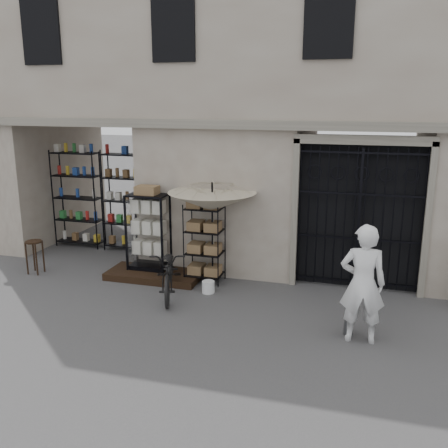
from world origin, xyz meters
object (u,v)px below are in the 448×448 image
(white_bucket, at_px, (208,287))
(bicycle, at_px, (170,295))
(display_cabinet, at_px, (149,236))
(wire_rack, at_px, (205,244))
(shopkeeper, at_px, (359,340))
(market_umbrella, at_px, (212,197))
(wooden_stool, at_px, (35,256))
(steel_bollard, at_px, (349,311))

(white_bucket, xyz_separation_m, bicycle, (-0.68, -0.33, -0.12))
(display_cabinet, height_order, wire_rack, display_cabinet)
(bicycle, relative_size, shopkeeper, 0.97)
(market_umbrella, distance_m, wooden_stool, 4.22)
(market_umbrella, distance_m, bicycle, 2.13)
(wire_rack, xyz_separation_m, shopkeeper, (3.19, -1.85, -0.82))
(bicycle, xyz_separation_m, steel_bollard, (3.44, -0.77, 0.41))
(display_cabinet, bearing_deg, shopkeeper, -47.08)
(display_cabinet, relative_size, steel_bollard, 2.17)
(steel_bollard, bearing_deg, shopkeeper, -41.92)
(display_cabinet, xyz_separation_m, market_umbrella, (1.46, -0.08, 0.95))
(white_bucket, bearing_deg, wire_rack, 114.08)
(wire_rack, bearing_deg, display_cabinet, -158.65)
(wire_rack, relative_size, wooden_stool, 2.28)
(white_bucket, xyz_separation_m, wooden_stool, (-4.01, 0.05, 0.27))
(wire_rack, height_order, bicycle, wire_rack)
(bicycle, bearing_deg, display_cabinet, 112.16)
(display_cabinet, relative_size, wooden_stool, 2.40)
(white_bucket, bearing_deg, bicycle, -154.17)
(market_umbrella, bearing_deg, display_cabinet, 176.99)
(wire_rack, bearing_deg, wooden_stool, -147.74)
(steel_bollard, bearing_deg, market_umbrella, 149.44)
(display_cabinet, height_order, wooden_stool, display_cabinet)
(white_bucket, bearing_deg, wooden_stool, 179.28)
(white_bucket, xyz_separation_m, steel_bollard, (2.75, -1.10, 0.29))
(white_bucket, bearing_deg, market_umbrella, 98.61)
(wooden_stool, bearing_deg, wire_rack, 8.14)
(wire_rack, xyz_separation_m, wooden_stool, (-3.75, -0.54, -0.44))
(market_umbrella, distance_m, white_bucket, 1.81)
(bicycle, xyz_separation_m, wooden_stool, (-3.33, 0.38, 0.39))
(white_bucket, distance_m, wooden_stool, 4.02)
(bicycle, bearing_deg, steel_bollard, -31.87)
(wooden_stool, xyz_separation_m, shopkeeper, (6.94, -1.31, -0.39))
(wire_rack, relative_size, market_umbrella, 0.66)
(display_cabinet, distance_m, market_umbrella, 1.74)
(display_cabinet, xyz_separation_m, wire_rack, (1.28, -0.06, -0.06))
(white_bucket, height_order, wooden_stool, wooden_stool)
(market_umbrella, height_order, shopkeeper, market_umbrella)
(display_cabinet, bearing_deg, steel_bollard, -46.16)
(bicycle, bearing_deg, shopkeeper, -33.60)
(steel_bollard, bearing_deg, wooden_stool, 170.31)
(white_bucket, relative_size, shopkeeper, 0.13)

